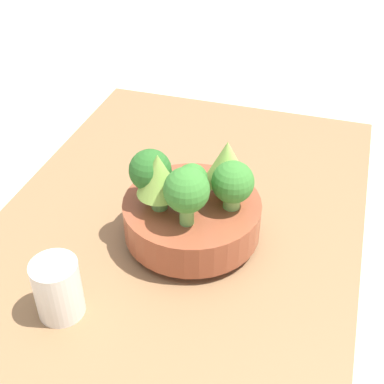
% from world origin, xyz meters
% --- Properties ---
extents(ground_plane, '(6.00, 6.00, 0.00)m').
position_xyz_m(ground_plane, '(0.00, 0.00, 0.00)').
color(ground_plane, beige).
extents(table, '(0.96, 0.61, 0.05)m').
position_xyz_m(table, '(0.00, 0.00, 0.02)').
color(table, olive).
rests_on(table, ground_plane).
extents(bowl, '(0.22, 0.22, 0.07)m').
position_xyz_m(bowl, '(0.01, -0.04, 0.09)').
color(bowl, brown).
rests_on(bowl, table).
extents(broccoli_floret_front, '(0.07, 0.07, 0.08)m').
position_xyz_m(broccoli_floret_front, '(0.02, -0.10, 0.17)').
color(broccoli_floret_front, '#7AB256').
rests_on(broccoli_floret_front, bowl).
extents(broccoli_floret_back, '(0.07, 0.07, 0.09)m').
position_xyz_m(broccoli_floret_back, '(-0.01, 0.03, 0.18)').
color(broccoli_floret_back, '#7AB256').
rests_on(broccoli_floret_back, bowl).
extents(romanesco_piece_near, '(0.07, 0.07, 0.10)m').
position_xyz_m(romanesco_piece_near, '(0.05, -0.08, 0.18)').
color(romanesco_piece_near, '#7AB256').
rests_on(romanesco_piece_near, bowl).
extents(broccoli_floret_center, '(0.05, 0.05, 0.07)m').
position_xyz_m(broccoli_floret_center, '(0.01, -0.04, 0.16)').
color(broccoli_floret_center, '#7AB256').
rests_on(broccoli_floret_center, bowl).
extents(romanesco_piece_far, '(0.07, 0.07, 0.10)m').
position_xyz_m(romanesco_piece_far, '(-0.02, 0.01, 0.18)').
color(romanesco_piece_far, '#609347').
rests_on(romanesco_piece_far, bowl).
extents(broccoli_floret_left, '(0.07, 0.07, 0.10)m').
position_xyz_m(broccoli_floret_left, '(-0.04, -0.04, 0.18)').
color(broccoli_floret_left, '#6BA34C').
rests_on(broccoli_floret_left, bowl).
extents(cup, '(0.07, 0.07, 0.09)m').
position_xyz_m(cup, '(-0.20, 0.09, 0.09)').
color(cup, silver).
rests_on(cup, table).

